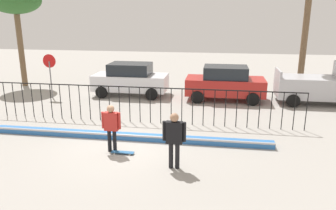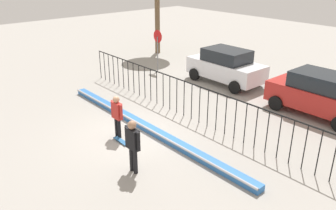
# 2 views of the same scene
# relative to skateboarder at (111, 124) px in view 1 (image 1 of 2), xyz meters

# --- Properties ---
(ground_plane) EXTENTS (60.00, 60.00, 0.00)m
(ground_plane) POSITION_rel_skateboarder_xyz_m (0.21, 0.34, -1.02)
(ground_plane) COLOR #9E9991
(bowl_coping_ledge) EXTENTS (11.00, 0.40, 0.27)m
(bowl_coping_ledge) POSITION_rel_skateboarder_xyz_m (0.21, 1.19, -0.90)
(bowl_coping_ledge) COLOR #2D6BB7
(bowl_coping_ledge) RESTS_ON ground
(perimeter_fence) EXTENTS (14.04, 0.04, 1.62)m
(perimeter_fence) POSITION_rel_skateboarder_xyz_m (0.21, 3.28, -0.01)
(perimeter_fence) COLOR black
(perimeter_fence) RESTS_ON ground
(skateboarder) EXTENTS (0.69, 0.26, 1.70)m
(skateboarder) POSITION_rel_skateboarder_xyz_m (0.00, 0.00, 0.00)
(skateboarder) COLOR black
(skateboarder) RESTS_ON ground
(skateboard) EXTENTS (0.80, 0.20, 0.07)m
(skateboard) POSITION_rel_skateboarder_xyz_m (0.42, -0.16, -0.96)
(skateboard) COLOR #26598C
(skateboard) RESTS_ON ground
(camera_operator) EXTENTS (0.73, 0.27, 1.81)m
(camera_operator) POSITION_rel_skateboarder_xyz_m (2.33, -0.93, 0.07)
(camera_operator) COLOR black
(camera_operator) RESTS_ON ground
(parked_car_white) EXTENTS (4.30, 2.12, 1.90)m
(parked_car_white) POSITION_rel_skateboarder_xyz_m (-1.53, 8.10, -0.05)
(parked_car_white) COLOR silver
(parked_car_white) RESTS_ON ground
(parked_car_red) EXTENTS (4.30, 2.12, 1.90)m
(parked_car_red) POSITION_rel_skateboarder_xyz_m (3.95, 7.83, -0.05)
(parked_car_red) COLOR #B2231E
(parked_car_red) RESTS_ON ground
(pickup_truck) EXTENTS (4.70, 2.12, 2.24)m
(pickup_truck) POSITION_rel_skateboarder_xyz_m (9.28, 7.85, 0.02)
(pickup_truck) COLOR #B7B7BC
(pickup_truck) RESTS_ON ground
(stop_sign) EXTENTS (0.76, 0.07, 2.50)m
(stop_sign) POSITION_rel_skateboarder_xyz_m (-5.83, 6.77, 0.60)
(stop_sign) COLOR slate
(stop_sign) RESTS_ON ground
(palm_tree_short) EXTENTS (3.20, 3.20, 6.39)m
(palm_tree_short) POSITION_rel_skateboarder_xyz_m (-9.29, 9.59, 4.39)
(palm_tree_short) COLOR brown
(palm_tree_short) RESTS_ON ground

